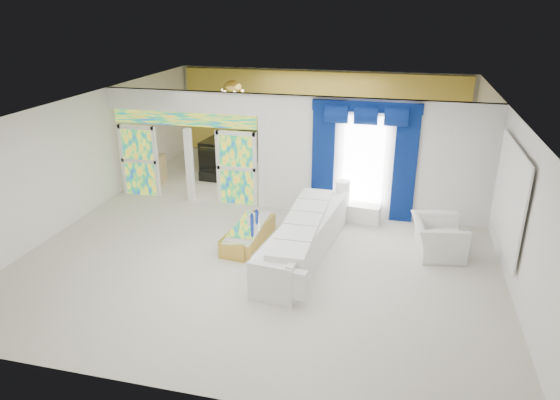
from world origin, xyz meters
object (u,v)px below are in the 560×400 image
(white_sofa, at_px, (304,240))
(console_table, at_px, (354,212))
(grand_piano, at_px, (231,152))
(armchair, at_px, (438,237))
(coffee_table, at_px, (248,235))

(white_sofa, bearing_deg, console_table, 76.34)
(grand_piano, bearing_deg, armchair, -32.60)
(white_sofa, distance_m, console_table, 2.33)
(armchair, bearing_deg, console_table, 46.10)
(coffee_table, xyz_separation_m, grand_piano, (-2.29, 5.45, 0.27))
(coffee_table, relative_size, armchair, 1.51)
(white_sofa, bearing_deg, coffee_table, 174.62)
(armchair, relative_size, grand_piano, 0.64)
(white_sofa, height_order, coffee_table, white_sofa)
(console_table, xyz_separation_m, armchair, (1.95, -1.38, 0.17))
(coffee_table, relative_size, grand_piano, 0.97)
(white_sofa, height_order, grand_piano, grand_piano)
(grand_piano, bearing_deg, coffee_table, -62.09)
(console_table, height_order, armchair, armchair)
(white_sofa, distance_m, coffee_table, 1.39)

